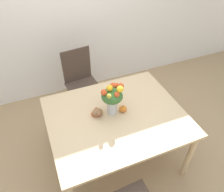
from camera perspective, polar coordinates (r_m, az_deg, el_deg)
ground_plane at (r=2.83m, az=0.93°, el=-15.23°), size 12.00×12.00×0.00m
wall_back at (r=3.21m, az=-10.52°, el=22.32°), size 8.00×0.06×2.70m
dining_table at (r=2.32m, az=1.10°, el=-6.36°), size 1.39×1.14×0.72m
flower_vase at (r=2.15m, az=0.07°, el=-0.36°), size 0.26×0.24×0.37m
pumpkin at (r=2.28m, az=2.87°, el=-3.34°), size 0.08×0.08×0.07m
turkey_figurine at (r=2.24m, az=-3.99°, el=-3.95°), size 0.12×0.16×0.09m
dining_chair_near_window at (r=3.06m, az=-7.93°, el=3.42°), size 0.47×0.47×0.96m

